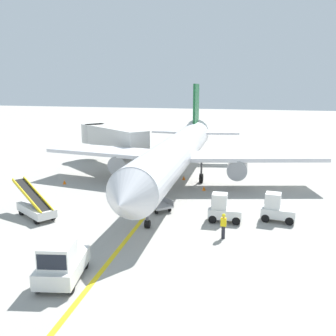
{
  "coord_description": "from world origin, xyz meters",
  "views": [
    {
      "loc": [
        8.13,
        -21.23,
        9.66
      ],
      "look_at": [
        -1.55,
        10.78,
        2.5
      ],
      "focal_mm": 40.41,
      "sensor_mm": 36.0,
      "label": 1
    }
  ],
  "objects": [
    {
      "name": "taxi_line_yellow",
      "position": [
        -1.55,
        5.0,
        0.0
      ],
      "size": [
        7.62,
        79.69,
        0.01
      ],
      "primitive_type": "cube",
      "rotation": [
        0.0,
        0.0,
        0.09
      ],
      "color": "yellow",
      "rests_on": "ground"
    },
    {
      "name": "airliner",
      "position": [
        -1.6,
        14.32,
        3.42
      ],
      "size": [
        28.49,
        35.34,
        10.1
      ],
      "color": "silver",
      "rests_on": "ground"
    },
    {
      "name": "safety_cone_nose_left",
      "position": [
        -12.76,
        11.39,
        0.22
      ],
      "size": [
        0.36,
        0.36,
        0.44
      ],
      "primitive_type": "cone",
      "color": "orange",
      "rests_on": "ground"
    },
    {
      "name": "baggage_cart_loaded",
      "position": [
        -1.21,
        6.43,
        0.47
      ],
      "size": [
        3.33,
        3.12,
        0.94
      ],
      "color": "#A5A5A8",
      "rests_on": "ground"
    },
    {
      "name": "baggage_tug_near_wing",
      "position": [
        4.35,
        5.18,
        0.93
      ],
      "size": [
        2.49,
        1.49,
        2.1
      ],
      "color": "silver",
      "rests_on": "ground"
    },
    {
      "name": "safety_cone_wingtip_left",
      "position": [
        -5.08,
        9.7,
        0.22
      ],
      "size": [
        0.36,
        0.36,
        0.44
      ],
      "primitive_type": "cone",
      "color": "orange",
      "rests_on": "ground"
    },
    {
      "name": "belt_loader_forward_hold",
      "position": [
        -9.39,
        2.02,
        0.78
      ],
      "size": [
        4.96,
        3.58,
        2.59
      ],
      "color": "silver",
      "rests_on": "ground"
    },
    {
      "name": "ground_plane",
      "position": [
        0.0,
        0.0,
        0.0
      ],
      "size": [
        300.0,
        300.0,
        0.0
      ],
      "primitive_type": "plane",
      "color": "#9E9B93"
    },
    {
      "name": "ground_crew_marshaller",
      "position": [
        4.87,
        1.97,
        0.91
      ],
      "size": [
        0.36,
        0.24,
        1.7
      ],
      "color": "#26262D",
      "rests_on": "ground"
    },
    {
      "name": "pushback_tug",
      "position": [
        -2.11,
        -5.98,
        0.99
      ],
      "size": [
        2.7,
        3.95,
        2.2
      ],
      "color": "silver",
      "rests_on": "ground"
    },
    {
      "name": "baggage_tug_by_cargo_door",
      "position": [
        8.08,
        6.4,
        0.93
      ],
      "size": [
        2.48,
        1.47,
        2.1
      ],
      "color": "silver",
      "rests_on": "ground"
    },
    {
      "name": "jet_bridge",
      "position": [
        -12.79,
        22.06,
        3.54
      ],
      "size": [
        11.79,
        9.59,
        4.85
      ],
      "color": "beige",
      "rests_on": "ground"
    },
    {
      "name": "safety_cone_wingtip_right",
      "position": [
        1.31,
        13.16,
        0.22
      ],
      "size": [
        0.36,
        0.36,
        0.44
      ],
      "primitive_type": "cone",
      "color": "orange",
      "rests_on": "ground"
    },
    {
      "name": "safety_cone_nose_right",
      "position": [
        -1.59,
        16.73,
        0.22
      ],
      "size": [
        0.36,
        0.36,
        0.44
      ],
      "primitive_type": "cone",
      "color": "orange",
      "rests_on": "ground"
    }
  ]
}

